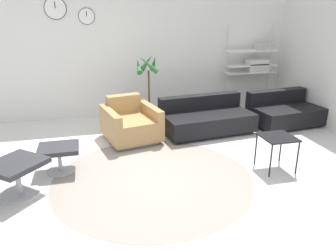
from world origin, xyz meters
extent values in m
plane|color=silver|center=(0.00, 0.00, 0.00)|extent=(12.00, 12.00, 0.00)
cube|color=silver|center=(0.00, 2.71, 1.40)|extent=(12.00, 0.06, 2.80)
cylinder|color=black|center=(-1.16, 2.67, 2.07)|extent=(0.39, 0.01, 0.39)
cylinder|color=white|center=(-1.16, 2.67, 2.07)|extent=(0.37, 0.02, 0.37)
cube|color=black|center=(-1.16, 2.65, 2.13)|extent=(0.01, 0.01, 0.11)
cylinder|color=black|center=(-0.62, 2.67, 1.93)|extent=(0.30, 0.01, 0.30)
cylinder|color=white|center=(-0.62, 2.67, 1.93)|extent=(0.28, 0.02, 0.28)
cube|color=black|center=(-0.62, 2.65, 1.98)|extent=(0.01, 0.01, 0.08)
cylinder|color=gray|center=(0.01, -0.19, 0.00)|extent=(2.55, 2.55, 0.01)
cylinder|color=#BCBCC1|center=(-1.58, -0.19, 0.01)|extent=(0.62, 0.62, 0.02)
cylinder|color=#BCBCC1|center=(-1.58, -0.19, 0.18)|extent=(0.06, 0.06, 0.33)
cube|color=#2D2D33|center=(-1.58, -0.19, 0.39)|extent=(0.78, 0.78, 0.06)
cylinder|color=#BCBCC1|center=(-1.15, 0.30, 0.01)|extent=(0.36, 0.36, 0.02)
cylinder|color=#BCBCC1|center=(-1.15, 0.30, 0.16)|extent=(0.05, 0.05, 0.28)
cube|color=#2D2D33|center=(-1.15, 0.30, 0.33)|extent=(0.51, 0.44, 0.06)
cube|color=silver|center=(-0.07, 1.20, 0.03)|extent=(0.80, 0.85, 0.06)
cube|color=#AD8451|center=(-0.07, 1.20, 0.22)|extent=(0.74, 0.98, 0.33)
cube|color=#AD8451|center=(-0.14, 1.55, 0.54)|extent=(0.59, 0.29, 0.30)
cube|color=#AD8451|center=(0.27, 1.27, 0.31)|extent=(0.30, 0.89, 0.49)
cube|color=#AD8451|center=(-0.40, 1.13, 0.31)|extent=(0.30, 0.89, 0.49)
cube|color=black|center=(1.27, 1.24, 0.03)|extent=(1.46, 0.84, 0.05)
cube|color=black|center=(1.27, 1.24, 0.20)|extent=(1.63, 0.98, 0.30)
cube|color=black|center=(1.24, 1.55, 0.48)|extent=(1.56, 0.36, 0.25)
cube|color=black|center=(2.83, 1.26, 0.03)|extent=(1.18, 0.81, 0.05)
cube|color=black|center=(2.83, 1.26, 0.20)|extent=(1.32, 0.94, 0.30)
cube|color=black|center=(2.80, 1.57, 0.48)|extent=(1.26, 0.33, 0.25)
cube|color=black|center=(1.67, -0.32, 0.46)|extent=(0.43, 0.43, 0.02)
cylinder|color=black|center=(1.47, -0.51, 0.23)|extent=(0.02, 0.02, 0.45)
cylinder|color=black|center=(1.86, -0.51, 0.23)|extent=(0.02, 0.02, 0.45)
cylinder|color=black|center=(1.47, -0.13, 0.23)|extent=(0.02, 0.02, 0.45)
cylinder|color=black|center=(1.86, -0.13, 0.23)|extent=(0.02, 0.02, 0.45)
cylinder|color=#333338|center=(0.40, 2.05, 0.13)|extent=(0.35, 0.35, 0.26)
cylinder|color=#382819|center=(0.40, 2.05, 0.25)|extent=(0.32, 0.32, 0.02)
cylinder|color=brown|center=(0.40, 2.05, 0.62)|extent=(0.04, 0.04, 0.73)
cone|color=#2D6B33|center=(0.50, 2.06, 1.12)|extent=(0.12, 0.29, 0.32)
cone|color=#2D6B33|center=(0.39, 2.15, 1.12)|extent=(0.29, 0.13, 0.32)
cone|color=#2D6B33|center=(0.22, 2.06, 1.08)|extent=(0.12, 0.41, 0.27)
cone|color=#2D6B33|center=(0.37, 1.90, 1.13)|extent=(0.39, 0.17, 0.35)
cylinder|color=#BCBCC1|center=(2.15, 2.54, 0.88)|extent=(0.03, 0.03, 1.77)
cylinder|color=#BCBCC1|center=(3.16, 2.54, 0.88)|extent=(0.03, 0.03, 1.77)
cube|color=white|center=(2.66, 2.42, 0.80)|extent=(1.07, 0.28, 0.02)
cube|color=white|center=(2.66, 2.42, 0.95)|extent=(1.07, 0.28, 0.02)
cube|color=white|center=(2.66, 2.42, 1.25)|extent=(1.07, 0.28, 0.02)
cube|color=beige|center=(2.82, 2.41, 0.90)|extent=(0.46, 0.24, 0.17)
cube|color=silver|center=(2.79, 2.41, 1.01)|extent=(0.43, 0.24, 0.11)
cube|color=#B7B2A8|center=(2.92, 2.41, 1.32)|extent=(0.33, 0.24, 0.12)
camera|label=1|loc=(-0.71, -3.85, 2.03)|focal=35.00mm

